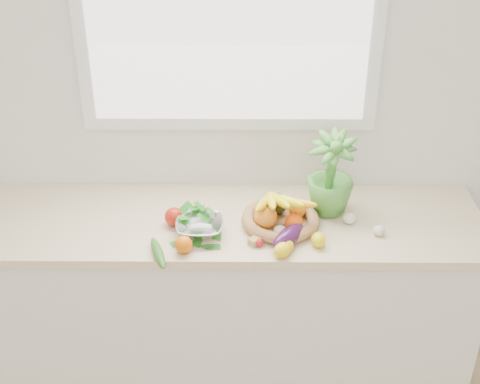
{
  "coord_description": "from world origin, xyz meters",
  "views": [
    {
      "loc": [
        0.07,
        -0.49,
        2.52
      ],
      "look_at": [
        0.05,
        1.93,
        1.05
      ],
      "focal_mm": 50.0,
      "sensor_mm": 36.0,
      "label": 1
    }
  ],
  "objects_px": {
    "colander_with_spinach": "(200,223)",
    "fruit_basket": "(280,215)",
    "potted_herb": "(331,173)",
    "apple": "(174,217)",
    "eggplant": "(289,237)",
    "cucumber": "(158,253)"
  },
  "relations": [
    {
      "from": "apple",
      "to": "cucumber",
      "type": "height_order",
      "value": "apple"
    },
    {
      "from": "apple",
      "to": "potted_herb",
      "type": "height_order",
      "value": "potted_herb"
    },
    {
      "from": "colander_with_spinach",
      "to": "fruit_basket",
      "type": "bearing_deg",
      "value": 11.97
    },
    {
      "from": "potted_herb",
      "to": "fruit_basket",
      "type": "height_order",
      "value": "potted_herb"
    },
    {
      "from": "cucumber",
      "to": "fruit_basket",
      "type": "relative_size",
      "value": 0.5
    },
    {
      "from": "fruit_basket",
      "to": "colander_with_spinach",
      "type": "height_order",
      "value": "fruit_basket"
    },
    {
      "from": "colander_with_spinach",
      "to": "potted_herb",
      "type": "bearing_deg",
      "value": 17.84
    },
    {
      "from": "cucumber",
      "to": "potted_herb",
      "type": "distance_m",
      "value": 0.81
    },
    {
      "from": "cucumber",
      "to": "colander_with_spinach",
      "type": "bearing_deg",
      "value": 45.47
    },
    {
      "from": "apple",
      "to": "colander_with_spinach",
      "type": "xyz_separation_m",
      "value": [
        0.11,
        -0.07,
        0.01
      ]
    },
    {
      "from": "apple",
      "to": "potted_herb",
      "type": "bearing_deg",
      "value": 9.21
    },
    {
      "from": "apple",
      "to": "potted_herb",
      "type": "xyz_separation_m",
      "value": [
        0.67,
        0.11,
        0.16
      ]
    },
    {
      "from": "cucumber",
      "to": "colander_with_spinach",
      "type": "relative_size",
      "value": 1.08
    },
    {
      "from": "potted_herb",
      "to": "colander_with_spinach",
      "type": "distance_m",
      "value": 0.6
    },
    {
      "from": "apple",
      "to": "fruit_basket",
      "type": "xyz_separation_m",
      "value": [
        0.45,
        0.0,
        0.01
      ]
    },
    {
      "from": "eggplant",
      "to": "colander_with_spinach",
      "type": "relative_size",
      "value": 0.97
    },
    {
      "from": "apple",
      "to": "eggplant",
      "type": "relative_size",
      "value": 0.42
    },
    {
      "from": "eggplant",
      "to": "cucumber",
      "type": "xyz_separation_m",
      "value": [
        -0.53,
        -0.09,
        -0.02
      ]
    },
    {
      "from": "apple",
      "to": "colander_with_spinach",
      "type": "relative_size",
      "value": 0.41
    },
    {
      "from": "potted_herb",
      "to": "apple",
      "type": "bearing_deg",
      "value": -170.79
    },
    {
      "from": "potted_herb",
      "to": "fruit_basket",
      "type": "distance_m",
      "value": 0.29
    },
    {
      "from": "eggplant",
      "to": "cucumber",
      "type": "height_order",
      "value": "eggplant"
    }
  ]
}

